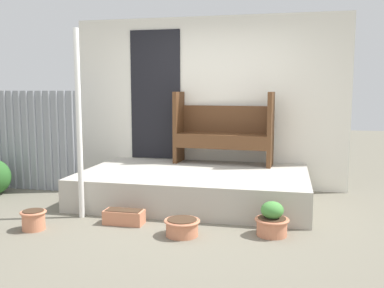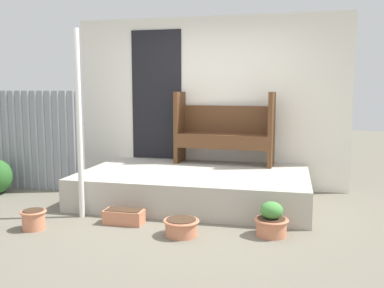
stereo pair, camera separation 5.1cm
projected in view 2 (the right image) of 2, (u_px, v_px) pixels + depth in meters
The scene contains 10 objects.
ground_plane at pixel (183, 221), 4.92m from camera, with size 24.00×24.00×0.00m, color #706B5B.
porch_slab at pixel (195, 186), 5.79m from camera, with size 3.00×1.84×0.41m.
house_wall at pixel (206, 103), 6.58m from camera, with size 4.20×0.08×2.60m.
fence_corrugated at pixel (12, 140), 6.50m from camera, with size 2.21×0.05×1.49m.
support_post at pixel (79, 125), 4.96m from camera, with size 0.06×0.06×2.20m.
bench at pixel (224, 129), 6.30m from camera, with size 1.47×0.50×1.06m.
flower_pot_left at pixel (34, 219), 4.63m from camera, with size 0.28×0.28×0.21m.
flower_pot_middle at pixel (181, 226), 4.43m from camera, with size 0.38×0.38×0.18m.
flower_pot_right at pixel (271, 221), 4.42m from camera, with size 0.36×0.36×0.36m.
planter_box_rect at pixel (124, 217), 4.83m from camera, with size 0.45×0.21×0.16m.
Camera 2 is at (1.19, -4.61, 1.51)m, focal length 40.00 mm.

